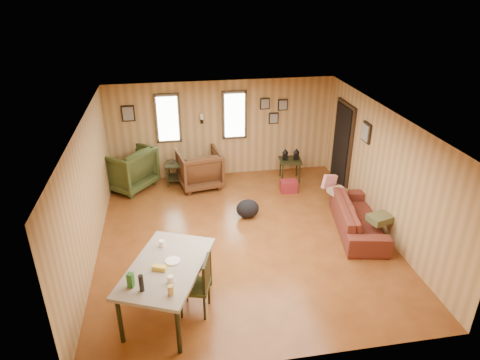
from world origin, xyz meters
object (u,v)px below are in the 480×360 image
object	(u,v)px
sofa	(359,213)
recliner_brown	(200,167)
recliner_green	(127,166)
side_table	(290,159)
end_table	(177,170)
dining_table	(166,270)

from	to	relation	value
sofa	recliner_brown	bearing A→B (deg)	60.21
recliner_green	side_table	distance (m)	3.93
sofa	end_table	distance (m)	4.42
recliner_green	dining_table	distance (m)	4.50
recliner_brown	end_table	size ratio (longest dim) A/B	1.50
recliner_brown	recliner_green	distance (m)	1.71
side_table	sofa	bearing A→B (deg)	-74.14
recliner_brown	dining_table	xyz separation A→B (m)	(-0.83, -4.21, 0.28)
recliner_green	dining_table	size ratio (longest dim) A/B	0.57
end_table	dining_table	bearing A→B (deg)	-93.77
dining_table	side_table	bearing A→B (deg)	76.41
recliner_brown	dining_table	distance (m)	4.30
side_table	dining_table	bearing A→B (deg)	-126.14
recliner_brown	recliner_green	size ratio (longest dim) A/B	0.90
sofa	recliner_brown	world-z (taller)	recliner_brown
end_table	recliner_green	bearing A→B (deg)	-179.10
end_table	dining_table	distance (m)	4.46
end_table	dining_table	xyz separation A→B (m)	(-0.29, -4.43, 0.40)
recliner_brown	end_table	bearing A→B (deg)	-31.83
side_table	dining_table	distance (m)	5.17
recliner_green	end_table	distance (m)	1.18
side_table	end_table	bearing A→B (deg)	174.72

